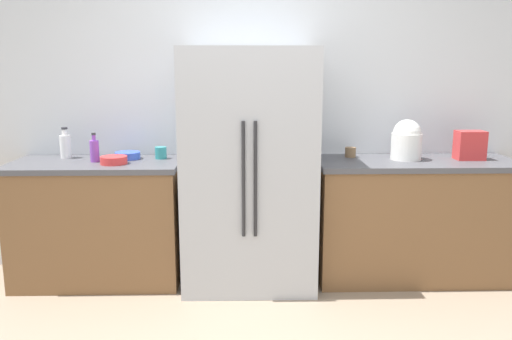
{
  "coord_description": "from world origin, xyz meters",
  "views": [
    {
      "loc": [
        -0.09,
        -2.34,
        1.6
      ],
      "look_at": [
        -0.02,
        0.43,
        1.05
      ],
      "focal_mm": 36.3,
      "sensor_mm": 36.0,
      "label": 1
    }
  ],
  "objects_px": {
    "toaster": "(470,145)",
    "bowl_a": "(114,160)",
    "cup_b": "(350,152)",
    "bottle_b": "(95,150)",
    "cup_a": "(161,153)",
    "bottle_a": "(66,145)",
    "refrigerator": "(249,169)",
    "bowl_b": "(128,155)",
    "rice_cooker": "(407,140)"
  },
  "relations": [
    {
      "from": "rice_cooker",
      "to": "bowl_a",
      "type": "relative_size",
      "value": 1.57
    },
    {
      "from": "toaster",
      "to": "bottle_a",
      "type": "bearing_deg",
      "value": 177.15
    },
    {
      "from": "refrigerator",
      "to": "toaster",
      "type": "height_order",
      "value": "refrigerator"
    },
    {
      "from": "bottle_a",
      "to": "bowl_a",
      "type": "distance_m",
      "value": 0.51
    },
    {
      "from": "cup_a",
      "to": "bowl_b",
      "type": "distance_m",
      "value": 0.25
    },
    {
      "from": "toaster",
      "to": "cup_b",
      "type": "relative_size",
      "value": 2.6
    },
    {
      "from": "toaster",
      "to": "cup_a",
      "type": "height_order",
      "value": "toaster"
    },
    {
      "from": "refrigerator",
      "to": "bowl_a",
      "type": "xyz_separation_m",
      "value": [
        -0.97,
        -0.03,
        0.08
      ]
    },
    {
      "from": "bowl_a",
      "to": "bowl_b",
      "type": "xyz_separation_m",
      "value": [
        0.06,
        0.21,
        -0.0
      ]
    },
    {
      "from": "bowl_b",
      "to": "refrigerator",
      "type": "bearing_deg",
      "value": -10.89
    },
    {
      "from": "bottle_b",
      "to": "cup_a",
      "type": "xyz_separation_m",
      "value": [
        0.47,
        0.12,
        -0.04
      ]
    },
    {
      "from": "bottle_a",
      "to": "cup_a",
      "type": "xyz_separation_m",
      "value": [
        0.73,
        -0.05,
        -0.05
      ]
    },
    {
      "from": "cup_a",
      "to": "cup_b",
      "type": "xyz_separation_m",
      "value": [
        1.46,
        0.03,
        -0.01
      ]
    },
    {
      "from": "cup_b",
      "to": "bottle_a",
      "type": "bearing_deg",
      "value": 179.48
    },
    {
      "from": "refrigerator",
      "to": "toaster",
      "type": "bearing_deg",
      "value": 2.8
    },
    {
      "from": "toaster",
      "to": "cup_a",
      "type": "relative_size",
      "value": 2.41
    },
    {
      "from": "refrigerator",
      "to": "bottle_b",
      "type": "bearing_deg",
      "value": 176.82
    },
    {
      "from": "refrigerator",
      "to": "cup_b",
      "type": "bearing_deg",
      "value": 15.14
    },
    {
      "from": "toaster",
      "to": "bowl_b",
      "type": "relative_size",
      "value": 1.15
    },
    {
      "from": "refrigerator",
      "to": "bowl_b",
      "type": "distance_m",
      "value": 0.94
    },
    {
      "from": "bottle_b",
      "to": "bowl_a",
      "type": "distance_m",
      "value": 0.19
    },
    {
      "from": "cup_b",
      "to": "bowl_b",
      "type": "relative_size",
      "value": 0.44
    },
    {
      "from": "cup_a",
      "to": "bowl_b",
      "type": "xyz_separation_m",
      "value": [
        -0.25,
        -0.01,
        -0.02
      ]
    },
    {
      "from": "toaster",
      "to": "bowl_b",
      "type": "bearing_deg",
      "value": 177.89
    },
    {
      "from": "refrigerator",
      "to": "cup_b",
      "type": "relative_size",
      "value": 20.83
    },
    {
      "from": "bottle_b",
      "to": "cup_b",
      "type": "xyz_separation_m",
      "value": [
        1.93,
        0.15,
        -0.05
      ]
    },
    {
      "from": "refrigerator",
      "to": "rice_cooker",
      "type": "height_order",
      "value": "refrigerator"
    },
    {
      "from": "bottle_a",
      "to": "bowl_a",
      "type": "bearing_deg",
      "value": -31.63
    },
    {
      "from": "bottle_b",
      "to": "cup_b",
      "type": "distance_m",
      "value": 1.93
    },
    {
      "from": "bowl_b",
      "to": "toaster",
      "type": "bearing_deg",
      "value": -2.11
    },
    {
      "from": "toaster",
      "to": "bottle_a",
      "type": "distance_m",
      "value": 3.07
    },
    {
      "from": "toaster",
      "to": "bowl_b",
      "type": "distance_m",
      "value": 2.59
    },
    {
      "from": "cup_a",
      "to": "cup_b",
      "type": "height_order",
      "value": "cup_a"
    },
    {
      "from": "refrigerator",
      "to": "bottle_b",
      "type": "height_order",
      "value": "refrigerator"
    },
    {
      "from": "bottle_a",
      "to": "bottle_b",
      "type": "distance_m",
      "value": 0.32
    },
    {
      "from": "toaster",
      "to": "rice_cooker",
      "type": "bearing_deg",
      "value": 178.34
    },
    {
      "from": "rice_cooker",
      "to": "cup_b",
      "type": "relative_size",
      "value": 3.62
    },
    {
      "from": "toaster",
      "to": "bowl_a",
      "type": "bearing_deg",
      "value": -177.61
    },
    {
      "from": "toaster",
      "to": "bowl_a",
      "type": "xyz_separation_m",
      "value": [
        -2.64,
        -0.11,
        -0.08
      ]
    },
    {
      "from": "bottle_a",
      "to": "bottle_b",
      "type": "xyz_separation_m",
      "value": [
        0.27,
        -0.17,
        -0.01
      ]
    },
    {
      "from": "toaster",
      "to": "bottle_b",
      "type": "bearing_deg",
      "value": -179.62
    },
    {
      "from": "refrigerator",
      "to": "rice_cooker",
      "type": "bearing_deg",
      "value": 4.59
    },
    {
      "from": "bottle_a",
      "to": "toaster",
      "type": "bearing_deg",
      "value": -2.85
    },
    {
      "from": "cup_a",
      "to": "bowl_a",
      "type": "height_order",
      "value": "cup_a"
    },
    {
      "from": "refrigerator",
      "to": "cup_b",
      "type": "distance_m",
      "value": 0.83
    },
    {
      "from": "cup_b",
      "to": "refrigerator",
      "type": "bearing_deg",
      "value": -164.86
    },
    {
      "from": "rice_cooker",
      "to": "toaster",
      "type": "bearing_deg",
      "value": -1.66
    },
    {
      "from": "refrigerator",
      "to": "cup_a",
      "type": "distance_m",
      "value": 0.7
    },
    {
      "from": "bottle_a",
      "to": "bowl_b",
      "type": "distance_m",
      "value": 0.49
    },
    {
      "from": "toaster",
      "to": "cup_a",
      "type": "xyz_separation_m",
      "value": [
        -2.34,
        0.1,
        -0.06
      ]
    }
  ]
}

